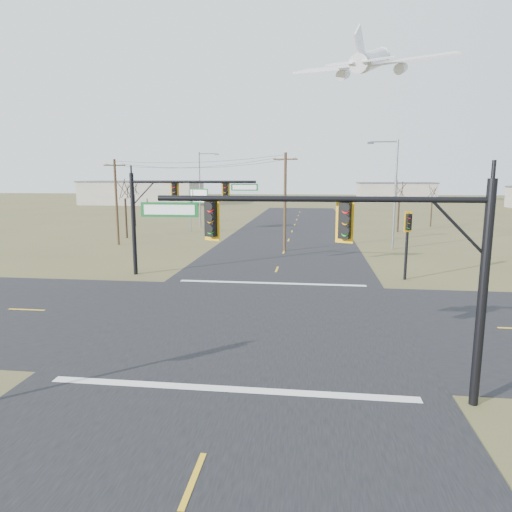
{
  "coord_description": "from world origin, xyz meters",
  "views": [
    {
      "loc": [
        2.56,
        -21.04,
        6.79
      ],
      "look_at": [
        -0.19,
        1.0,
        2.92
      ],
      "focal_mm": 32.0,
      "sensor_mm": 36.0,
      "label": 1
    }
  ],
  "objects_px": {
    "utility_pole_far": "(116,200)",
    "highway_sign": "(198,201)",
    "bare_tree_b": "(134,187)",
    "utility_pole_near": "(285,201)",
    "streetlight_c": "(201,186)",
    "mast_arm_far": "(175,202)",
    "pedestal_signal_ne": "(408,230)",
    "bare_tree_d": "(433,191)",
    "bare_tree_a": "(125,189)",
    "streetlight_a": "(393,189)",
    "bare_tree_c": "(400,189)",
    "mast_arm_near": "(350,241)"
  },
  "relations": [
    {
      "from": "utility_pole_far",
      "to": "highway_sign",
      "type": "bearing_deg",
      "value": 66.03
    },
    {
      "from": "bare_tree_b",
      "to": "highway_sign",
      "type": "bearing_deg",
      "value": -25.53
    },
    {
      "from": "utility_pole_near",
      "to": "streetlight_c",
      "type": "xyz_separation_m",
      "value": [
        -12.39,
        18.69,
        0.96
      ]
    },
    {
      "from": "mast_arm_far",
      "to": "utility_pole_near",
      "type": "distance_m",
      "value": 13.31
    },
    {
      "from": "pedestal_signal_ne",
      "to": "bare_tree_d",
      "type": "distance_m",
      "value": 36.13
    },
    {
      "from": "utility_pole_near",
      "to": "bare_tree_a",
      "type": "bearing_deg",
      "value": 158.97
    },
    {
      "from": "mast_arm_far",
      "to": "utility_pole_far",
      "type": "distance_m",
      "value": 16.86
    },
    {
      "from": "utility_pole_near",
      "to": "highway_sign",
      "type": "height_order",
      "value": "utility_pole_near"
    },
    {
      "from": "streetlight_c",
      "to": "pedestal_signal_ne",
      "type": "bearing_deg",
      "value": -56.76
    },
    {
      "from": "bare_tree_b",
      "to": "bare_tree_d",
      "type": "xyz_separation_m",
      "value": [
        40.68,
        4.76,
        -0.6
      ]
    },
    {
      "from": "streetlight_a",
      "to": "bare_tree_b",
      "type": "bearing_deg",
      "value": 134.39
    },
    {
      "from": "bare_tree_b",
      "to": "bare_tree_c",
      "type": "height_order",
      "value": "bare_tree_c"
    },
    {
      "from": "streetlight_a",
      "to": "bare_tree_d",
      "type": "xyz_separation_m",
      "value": [
        8.85,
        21.3,
        -0.88
      ]
    },
    {
      "from": "streetlight_a",
      "to": "streetlight_c",
      "type": "xyz_separation_m",
      "value": [
        -22.27,
        16.26,
        -0.09
      ]
    },
    {
      "from": "streetlight_a",
      "to": "bare_tree_b",
      "type": "height_order",
      "value": "streetlight_a"
    },
    {
      "from": "pedestal_signal_ne",
      "to": "streetlight_a",
      "type": "bearing_deg",
      "value": 62.45
    },
    {
      "from": "mast_arm_far",
      "to": "pedestal_signal_ne",
      "type": "bearing_deg",
      "value": -11.07
    },
    {
      "from": "streetlight_c",
      "to": "bare_tree_d",
      "type": "relative_size",
      "value": 1.67
    },
    {
      "from": "utility_pole_far",
      "to": "streetlight_c",
      "type": "distance_m",
      "value": 17.32
    },
    {
      "from": "mast_arm_near",
      "to": "utility_pole_near",
      "type": "distance_m",
      "value": 28.34
    },
    {
      "from": "bare_tree_c",
      "to": "utility_pole_near",
      "type": "bearing_deg",
      "value": -128.0
    },
    {
      "from": "highway_sign",
      "to": "bare_tree_b",
      "type": "height_order",
      "value": "bare_tree_b"
    },
    {
      "from": "utility_pole_near",
      "to": "bare_tree_c",
      "type": "xyz_separation_m",
      "value": [
        13.1,
        16.76,
        0.68
      ]
    },
    {
      "from": "utility_pole_near",
      "to": "streetlight_c",
      "type": "height_order",
      "value": "streetlight_c"
    },
    {
      "from": "bare_tree_a",
      "to": "bare_tree_d",
      "type": "bearing_deg",
      "value": 24.4
    },
    {
      "from": "bare_tree_b",
      "to": "mast_arm_near",
      "type": "bearing_deg",
      "value": -61.45
    },
    {
      "from": "highway_sign",
      "to": "utility_pole_far",
      "type": "bearing_deg",
      "value": -92.29
    },
    {
      "from": "mast_arm_far",
      "to": "highway_sign",
      "type": "xyz_separation_m",
      "value": [
        -4.81,
        25.46,
        -1.27
      ]
    },
    {
      "from": "mast_arm_near",
      "to": "streetlight_c",
      "type": "xyz_separation_m",
      "value": [
        -16.04,
        46.79,
        0.7
      ]
    },
    {
      "from": "bare_tree_a",
      "to": "bare_tree_d",
      "type": "xyz_separation_m",
      "value": [
        36.89,
        16.74,
        -0.67
      ]
    },
    {
      "from": "bare_tree_a",
      "to": "bare_tree_c",
      "type": "distance_m",
      "value": 32.75
    },
    {
      "from": "pedestal_signal_ne",
      "to": "bare_tree_d",
      "type": "relative_size",
      "value": 0.77
    },
    {
      "from": "streetlight_a",
      "to": "bare_tree_d",
      "type": "relative_size",
      "value": 1.7
    },
    {
      "from": "utility_pole_near",
      "to": "bare_tree_d",
      "type": "distance_m",
      "value": 30.23
    },
    {
      "from": "utility_pole_far",
      "to": "highway_sign",
      "type": "relative_size",
      "value": 1.6
    },
    {
      "from": "pedestal_signal_ne",
      "to": "bare_tree_d",
      "type": "xyz_separation_m",
      "value": [
        10.0,
        34.69,
        1.49
      ]
    },
    {
      "from": "bare_tree_c",
      "to": "mast_arm_near",
      "type": "bearing_deg",
      "value": -101.88
    },
    {
      "from": "bare_tree_d",
      "to": "mast_arm_near",
      "type": "bearing_deg",
      "value": -106.23
    },
    {
      "from": "highway_sign",
      "to": "bare_tree_a",
      "type": "height_order",
      "value": "bare_tree_a"
    },
    {
      "from": "bare_tree_d",
      "to": "utility_pole_far",
      "type": "bearing_deg",
      "value": -148.72
    },
    {
      "from": "utility_pole_near",
      "to": "utility_pole_far",
      "type": "distance_m",
      "value": 17.09
    },
    {
      "from": "utility_pole_near",
      "to": "bare_tree_b",
      "type": "bearing_deg",
      "value": 139.18
    },
    {
      "from": "highway_sign",
      "to": "streetlight_a",
      "type": "height_order",
      "value": "streetlight_a"
    },
    {
      "from": "highway_sign",
      "to": "streetlight_a",
      "type": "xyz_separation_m",
      "value": [
        21.52,
        -11.61,
        1.88
      ]
    },
    {
      "from": "mast_arm_far",
      "to": "bare_tree_a",
      "type": "height_order",
      "value": "mast_arm_far"
    },
    {
      "from": "highway_sign",
      "to": "bare_tree_d",
      "type": "relative_size",
      "value": 0.89
    },
    {
      "from": "bare_tree_b",
      "to": "bare_tree_c",
      "type": "bearing_deg",
      "value": -3.58
    },
    {
      "from": "utility_pole_far",
      "to": "bare_tree_b",
      "type": "distance_m",
      "value": 17.67
    },
    {
      "from": "bare_tree_a",
      "to": "bare_tree_d",
      "type": "distance_m",
      "value": 40.52
    },
    {
      "from": "mast_arm_near",
      "to": "utility_pole_far",
      "type": "relative_size",
      "value": 1.21
    }
  ]
}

